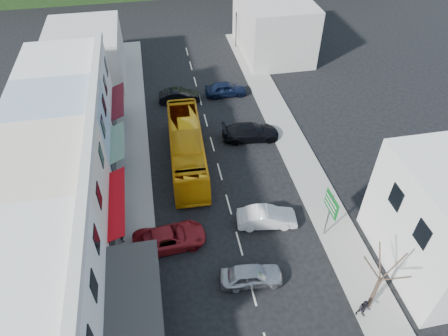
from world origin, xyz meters
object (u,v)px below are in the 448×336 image
Objects in this scene: street_tree at (380,280)px; pedestrian_right at (364,308)px; car_red at (170,238)px; pedestrian_left at (121,233)px; car_white at (267,218)px; car_silver at (251,276)px; bus at (187,148)px; direction_sign at (328,216)px; traffic_signal at (236,30)px.

pedestrian_right is at bearing -143.68° from street_tree.
pedestrian_left is at bearing 71.16° from car_red.
car_silver is at bearing 160.92° from car_white.
direction_sign is at bearing -46.55° from bus.
bus is at bearing 16.47° from car_silver.
direction_sign is at bearing 95.67° from street_tree.
traffic_signal is (4.15, 30.53, 1.67)m from car_white.
traffic_signal is at bearing 87.96° from direction_sign.
pedestrian_right is at bearing -59.90° from bus.
car_silver is at bearing -141.62° from pedestrian_left.
bus reaches higher than car_silver.
car_silver is at bearing 93.29° from traffic_signal.
pedestrian_left is 17.70m from street_tree.
street_tree reaches higher than car_white.
direction_sign is at bearing 109.08° from pedestrian_right.
car_silver is at bearing -133.56° from car_red.
car_red is at bearing 164.81° from pedestrian_right.
direction_sign is 6.20m from street_tree.
pedestrian_left is at bearing 168.97° from pedestrian_right.
car_red is at bearing 101.64° from car_white.
traffic_signal reaches higher than direction_sign.
pedestrian_right reaches higher than car_silver.
direction_sign reaches higher than car_silver.
car_red is at bearing 171.57° from direction_sign.
street_tree is at bearing -125.92° from car_red.
traffic_signal is at bearing 69.70° from bus.
car_white is 1.04× the size of direction_sign.
car_white is 2.59× the size of pedestrian_right.
street_tree is at bearing -57.29° from bus.
car_white is 4.60m from direction_sign.
street_tree reaches higher than traffic_signal.
direction_sign reaches higher than car_white.
car_red is at bearing 148.23° from street_tree.
pedestrian_right is (8.91, -16.93, -0.55)m from bus.
bus is 2.44× the size of traffic_signal.
pedestrian_left is at bearing 95.61° from car_white.
direction_sign is 32.40m from traffic_signal.
pedestrian_right is 0.40× the size of direction_sign.
traffic_signal reaches higher than car_red.
car_silver and car_white have the same top height.
bus is at bearing 129.43° from direction_sign.
car_silver is 35.87m from traffic_signal.
direction_sign is at bearing -107.71° from car_white.
traffic_signal is (15.06, 30.15, 1.37)m from pedestrian_left.
car_red is 2.71× the size of pedestrian_right.
car_red is 1.08× the size of direction_sign.
car_red is 0.73× the size of street_tree.
direction_sign is at bearing 103.41° from traffic_signal.
car_silver is 6.58m from car_red.
pedestrian_left reaches higher than car_silver.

